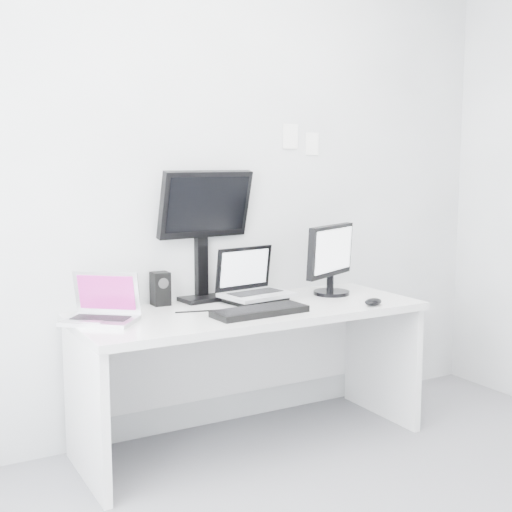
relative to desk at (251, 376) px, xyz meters
name	(u,v)px	position (x,y,z in m)	size (l,w,h in m)	color
back_wall	(220,185)	(0.00, 0.35, 0.99)	(3.60, 3.60, 0.00)	silver
desk	(251,376)	(0.00, 0.00, 0.00)	(1.80, 0.70, 0.73)	silver
macbook	(99,297)	(-0.78, 0.05, 0.49)	(0.32, 0.24, 0.24)	#B5B5B9
speaker	(160,289)	(-0.38, 0.29, 0.45)	(0.09, 0.09, 0.18)	black
dell_laptop	(257,275)	(0.10, 0.11, 0.51)	(0.36, 0.28, 0.30)	#A5A7AC
rear_monitor	(204,234)	(-0.12, 0.30, 0.73)	(0.53, 0.19, 0.72)	black
samsung_monitor	(332,259)	(0.57, 0.09, 0.57)	(0.45, 0.20, 0.41)	black
keyboard	(260,311)	(-0.04, -0.16, 0.38)	(0.48, 0.17, 0.03)	black
mouse	(373,302)	(0.59, -0.26, 0.38)	(0.12, 0.07, 0.04)	black
wall_note_0	(290,136)	(0.45, 0.34, 1.26)	(0.10, 0.00, 0.14)	white
wall_note_1	(312,144)	(0.60, 0.34, 1.22)	(0.09, 0.00, 0.13)	white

